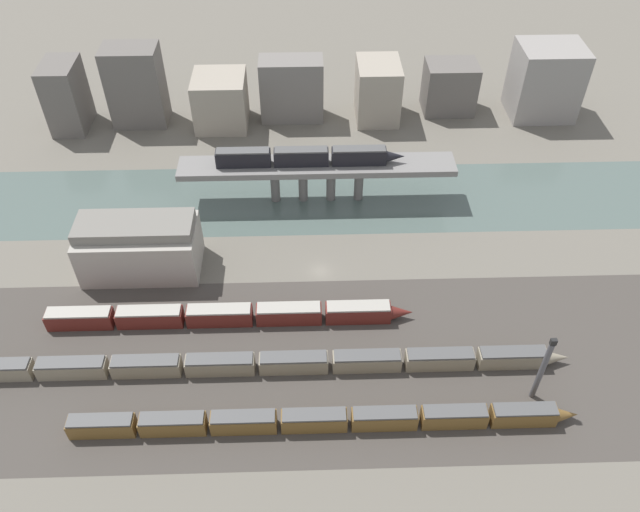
{
  "coord_description": "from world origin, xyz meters",
  "views": [
    {
      "loc": [
        -2.75,
        -93.48,
        93.33
      ],
      "look_at": [
        0.0,
        0.36,
        4.08
      ],
      "focal_mm": 35.0,
      "sensor_mm": 36.0,
      "label": 1
    }
  ],
  "objects_px": {
    "train_yard_near": "(322,420)",
    "train_yard_mid": "(266,363)",
    "train_yard_far": "(228,315)",
    "warehouse_building": "(140,246)",
    "signal_tower": "(542,370)",
    "train_on_bridge": "(307,157)"
  },
  "relations": [
    {
      "from": "train_on_bridge",
      "to": "warehouse_building",
      "type": "height_order",
      "value": "train_on_bridge"
    },
    {
      "from": "train_yard_near",
      "to": "train_yard_far",
      "type": "relative_size",
      "value": 1.2
    },
    {
      "from": "warehouse_building",
      "to": "signal_tower",
      "type": "distance_m",
      "value": 81.26
    },
    {
      "from": "train_yard_near",
      "to": "train_yard_far",
      "type": "bearing_deg",
      "value": 126.51
    },
    {
      "from": "train_yard_far",
      "to": "warehouse_building",
      "type": "height_order",
      "value": "warehouse_building"
    },
    {
      "from": "train_yard_far",
      "to": "signal_tower",
      "type": "relative_size",
      "value": 4.54
    },
    {
      "from": "warehouse_building",
      "to": "train_on_bridge",
      "type": "bearing_deg",
      "value": 32.57
    },
    {
      "from": "train_yard_near",
      "to": "train_yard_far",
      "type": "height_order",
      "value": "train_yard_far"
    },
    {
      "from": "train_yard_mid",
      "to": "warehouse_building",
      "type": "relative_size",
      "value": 4.55
    },
    {
      "from": "train_yard_near",
      "to": "signal_tower",
      "type": "relative_size",
      "value": 5.46
    },
    {
      "from": "train_yard_near",
      "to": "signal_tower",
      "type": "bearing_deg",
      "value": 7.62
    },
    {
      "from": "train_on_bridge",
      "to": "warehouse_building",
      "type": "distance_m",
      "value": 42.15
    },
    {
      "from": "train_yard_mid",
      "to": "signal_tower",
      "type": "xyz_separation_m",
      "value": [
        46.9,
        -7.01,
        5.85
      ]
    },
    {
      "from": "train_yard_far",
      "to": "signal_tower",
      "type": "distance_m",
      "value": 57.97
    },
    {
      "from": "train_yard_near",
      "to": "train_yard_far",
      "type": "xyz_separation_m",
      "value": [
        -17.47,
        23.6,
        0.05
      ]
    },
    {
      "from": "train_yard_far",
      "to": "signal_tower",
      "type": "xyz_separation_m",
      "value": [
        54.59,
        -18.64,
        5.74
      ]
    },
    {
      "from": "train_yard_far",
      "to": "warehouse_building",
      "type": "xyz_separation_m",
      "value": [
        -19.01,
        15.76,
        4.11
      ]
    },
    {
      "from": "train_yard_mid",
      "to": "train_yard_far",
      "type": "relative_size",
      "value": 1.55
    },
    {
      "from": "train_yard_near",
      "to": "train_yard_mid",
      "type": "xyz_separation_m",
      "value": [
        -9.77,
        11.97,
        -0.06
      ]
    },
    {
      "from": "train_yard_near",
      "to": "warehouse_building",
      "type": "distance_m",
      "value": 53.83
    },
    {
      "from": "train_yard_near",
      "to": "signal_tower",
      "type": "distance_m",
      "value": 37.9
    },
    {
      "from": "train_yard_near",
      "to": "warehouse_building",
      "type": "height_order",
      "value": "warehouse_building"
    }
  ]
}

